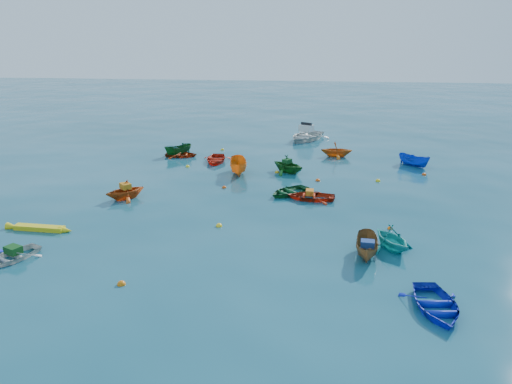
# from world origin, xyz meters

# --- Properties ---
(ground) EXTENTS (160.00, 160.00, 0.00)m
(ground) POSITION_xyz_m (0.00, 0.00, 0.00)
(ground) COLOR #0B4151
(ground) RESTS_ON ground
(dinghy_white_near) EXTENTS (2.83, 3.22, 0.55)m
(dinghy_white_near) POSITION_xyz_m (-10.28, -5.13, 0.00)
(dinghy_white_near) COLOR silver
(dinghy_white_near) RESTS_ON ground
(sampan_brown_mid) EXTENTS (1.31, 2.89, 1.08)m
(sampan_brown_mid) POSITION_xyz_m (6.19, -2.85, 0.00)
(sampan_brown_mid) COLOR brown
(sampan_brown_mid) RESTS_ON ground
(dinghy_blue_se) EXTENTS (2.64, 3.47, 0.68)m
(dinghy_blue_se) POSITION_xyz_m (8.35, -7.42, 0.00)
(dinghy_blue_se) COLOR #0E21B5
(dinghy_blue_se) RESTS_ON ground
(dinghy_orange_w) EXTENTS (3.30, 3.28, 1.32)m
(dinghy_orange_w) POSITION_xyz_m (-8.19, 3.92, 0.00)
(dinghy_orange_w) COLOR #C74C12
(dinghy_orange_w) RESTS_ON ground
(dinghy_green_e) EXTENTS (3.54, 3.57, 0.61)m
(dinghy_green_e) POSITION_xyz_m (2.04, 5.98, 0.00)
(dinghy_green_e) COLOR #124F25
(dinghy_green_e) RESTS_ON ground
(dinghy_cyan_se) EXTENTS (3.07, 3.22, 1.32)m
(dinghy_cyan_se) POSITION_xyz_m (7.45, -1.88, 0.00)
(dinghy_cyan_se) COLOR #1BAAA4
(dinghy_cyan_se) RESTS_ON ground
(dinghy_red_nw) EXTENTS (2.80, 2.11, 0.55)m
(dinghy_red_nw) POSITION_xyz_m (-7.49, 14.97, 0.00)
(dinghy_red_nw) COLOR #AC330E
(dinghy_red_nw) RESTS_ON ground
(sampan_orange_n) EXTENTS (1.82, 3.52, 1.30)m
(sampan_orange_n) POSITION_xyz_m (-1.92, 10.41, 0.00)
(sampan_orange_n) COLOR orange
(sampan_orange_n) RESTS_ON ground
(dinghy_green_n) EXTENTS (3.55, 3.47, 1.42)m
(dinghy_green_n) POSITION_xyz_m (1.69, 11.17, 0.00)
(dinghy_green_n) COLOR #145618
(dinghy_green_n) RESTS_ON ground
(dinghy_red_ne) EXTENTS (3.01, 2.19, 0.61)m
(dinghy_red_ne) POSITION_xyz_m (3.49, 5.16, 0.00)
(dinghy_red_ne) COLOR #B6290F
(dinghy_red_ne) RESTS_ON ground
(sampan_blue_far) EXTENTS (2.67, 2.58, 1.04)m
(sampan_blue_far) POSITION_xyz_m (11.39, 14.16, 0.00)
(sampan_blue_far) COLOR #0E37B4
(sampan_blue_far) RESTS_ON ground
(dinghy_red_far) EXTENTS (2.44, 3.28, 0.66)m
(dinghy_red_far) POSITION_xyz_m (-4.27, 13.60, 0.00)
(dinghy_red_far) COLOR red
(dinghy_red_far) RESTS_ON ground
(dinghy_orange_far) EXTENTS (2.59, 2.24, 1.35)m
(dinghy_orange_far) POSITION_xyz_m (5.47, 16.51, 0.00)
(dinghy_orange_far) COLOR #C85E12
(dinghy_orange_far) RESTS_ON ground
(sampan_green_far) EXTENTS (2.49, 2.65, 1.02)m
(sampan_green_far) POSITION_xyz_m (-7.87, 15.49, 0.00)
(sampan_green_far) COLOR #10471A
(sampan_green_far) RESTS_ON ground
(kayak_yellow) EXTENTS (3.49, 0.67, 0.34)m
(kayak_yellow) POSITION_xyz_m (-10.89, -1.63, 0.00)
(kayak_yellow) COLOR yellow
(kayak_yellow) RESTS_ON ground
(motorboat_white) EXTENTS (5.33, 5.91, 1.61)m
(motorboat_white) POSITION_xyz_m (2.81, 22.86, 0.00)
(motorboat_white) COLOR silver
(motorboat_white) RESTS_ON ground
(tarp_green_a) EXTENTS (0.88, 0.79, 0.35)m
(tarp_green_a) POSITION_xyz_m (-10.24, -5.04, 0.45)
(tarp_green_a) COLOR #124817
(tarp_green_a) RESTS_ON dinghy_white_near
(tarp_blue_a) EXTENTS (0.68, 0.54, 0.31)m
(tarp_blue_a) POSITION_xyz_m (6.18, -3.00, 0.70)
(tarp_blue_a) COLOR navy
(tarp_blue_a) RESTS_ON sampan_brown_mid
(tarp_orange_a) EXTENTS (0.90, 0.90, 0.35)m
(tarp_orange_a) POSITION_xyz_m (-8.16, 3.95, 0.83)
(tarp_orange_a) COLOR orange
(tarp_orange_a) RESTS_ON dinghy_orange_w
(tarp_green_b) EXTENTS (0.76, 0.79, 0.31)m
(tarp_green_b) POSITION_xyz_m (1.61, 11.23, 0.86)
(tarp_green_b) COLOR #124A1D
(tarp_green_b) RESTS_ON dinghy_green_n
(tarp_orange_b) EXTENTS (0.50, 0.66, 0.31)m
(tarp_orange_b) POSITION_xyz_m (3.39, 5.16, 0.46)
(tarp_orange_b) COLOR orange
(tarp_orange_b) RESTS_ON dinghy_red_ne
(buoy_or_a) EXTENTS (0.37, 0.37, 0.37)m
(buoy_or_a) POSITION_xyz_m (-4.34, -6.88, 0.00)
(buoy_or_a) COLOR orange
(buoy_or_a) RESTS_ON ground
(buoy_ye_a) EXTENTS (0.35, 0.35, 0.35)m
(buoy_ye_a) POSITION_xyz_m (-1.46, 0.02, 0.00)
(buoy_ye_a) COLOR yellow
(buoy_ye_a) RESTS_ON ground
(buoy_or_b) EXTENTS (0.29, 0.29, 0.29)m
(buoy_or_b) POSITION_xyz_m (7.76, 0.71, 0.00)
(buoy_or_b) COLOR orange
(buoy_or_b) RESTS_ON ground
(buoy_ye_b) EXTENTS (0.31, 0.31, 0.31)m
(buoy_ye_b) POSITION_xyz_m (-6.16, 11.84, 0.00)
(buoy_ye_b) COLOR yellow
(buoy_ye_b) RESTS_ON ground
(buoy_or_c) EXTENTS (0.30, 0.30, 0.30)m
(buoy_or_c) POSITION_xyz_m (-2.38, 6.85, 0.00)
(buoy_or_c) COLOR #D1450B
(buoy_or_c) RESTS_ON ground
(buoy_ye_c) EXTENTS (0.33, 0.33, 0.33)m
(buoy_ye_c) POSITION_xyz_m (0.88, 11.02, 0.00)
(buoy_ye_c) COLOR gold
(buoy_ye_c) RESTS_ON ground
(buoy_or_d) EXTENTS (0.32, 0.32, 0.32)m
(buoy_or_d) POSITION_xyz_m (11.71, 11.64, 0.00)
(buoy_or_d) COLOR #CE440B
(buoy_or_d) RESTS_ON ground
(buoy_ye_d) EXTENTS (0.30, 0.30, 0.30)m
(buoy_ye_d) POSITION_xyz_m (-4.48, 17.74, 0.00)
(buoy_ye_d) COLOR yellow
(buoy_ye_d) RESTS_ON ground
(buoy_or_e) EXTENTS (0.34, 0.34, 0.34)m
(buoy_or_e) POSITION_xyz_m (3.92, 9.23, 0.00)
(buoy_or_e) COLOR #EF500D
(buoy_or_e) RESTS_ON ground
(buoy_ye_e) EXTENTS (0.34, 0.34, 0.34)m
(buoy_ye_e) POSITION_xyz_m (8.14, 9.61, 0.00)
(buoy_ye_e) COLOR yellow
(buoy_ye_e) RESTS_ON ground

